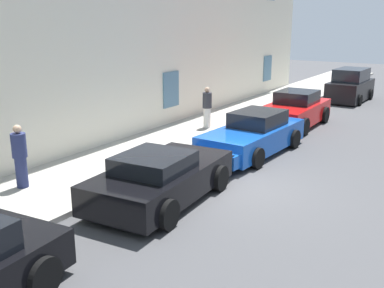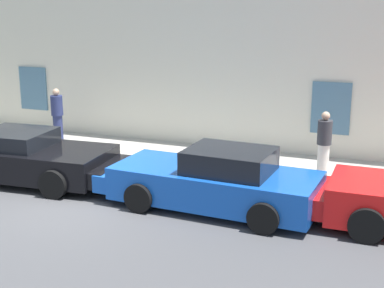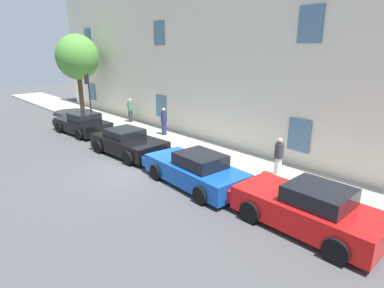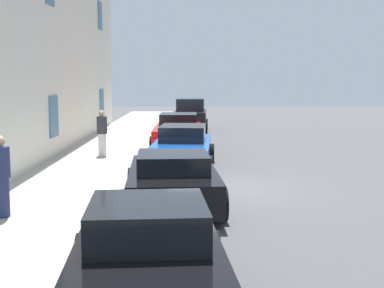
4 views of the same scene
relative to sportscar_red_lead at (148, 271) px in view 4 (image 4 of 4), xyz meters
name	(u,v)px [view 4 (image 4 of 4)]	position (x,y,z in m)	size (l,w,h in m)	color
ground_plane	(215,189)	(7.86, -1.14, -0.62)	(80.00, 80.00, 0.00)	#444447
sidewalk	(68,187)	(7.86, 2.86, -0.55)	(60.00, 3.42, 0.14)	#A8A399
sportscar_red_lead	(148,271)	(0.00, 0.00, 0.00)	(4.75, 2.45, 1.40)	black
sportscar_yellow_flank	(172,180)	(6.10, -0.06, -0.01)	(4.85, 2.47, 1.32)	black
sportscar_white_middle	(182,151)	(10.96, -0.18, 0.00)	(5.13, 2.26, 1.42)	#144CB2
sportscar_tail_end	(178,134)	(15.69, 0.08, 0.03)	(4.82, 2.16, 1.49)	red
hatchback_parked	(191,116)	(23.62, -0.39, 0.20)	(4.02, 2.00, 1.83)	black
pedestrian_admiring	(102,133)	(13.10, 2.80, 0.38)	(0.53, 0.53, 1.69)	silver
pedestrian_strolling	(1,176)	(4.44, 3.43, 0.39)	(0.52, 0.52, 1.71)	navy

